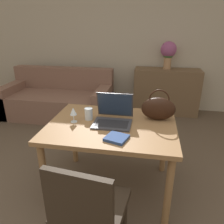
% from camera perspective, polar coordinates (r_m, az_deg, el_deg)
% --- Properties ---
extents(wall_back, '(10.00, 0.06, 2.70)m').
position_cam_1_polar(wall_back, '(4.28, 5.13, 18.97)').
color(wall_back, '#BCB29E').
rests_on(wall_back, ground_plane).
extents(dining_table, '(1.17, 0.88, 0.73)m').
position_cam_1_polar(dining_table, '(2.06, -0.09, -5.42)').
color(dining_table, olive).
rests_on(dining_table, ground_plane).
extents(chair, '(0.49, 0.49, 0.86)m').
position_cam_1_polar(chair, '(1.53, -6.28, -23.78)').
color(chair, '#2D2319').
rests_on(chair, ground_plane).
extents(couch, '(1.91, 0.92, 0.82)m').
position_cam_1_polar(couch, '(4.13, -13.78, 3.08)').
color(couch, '#7F5B4C').
rests_on(couch, ground_plane).
extents(sideboard, '(1.17, 0.40, 0.83)m').
position_cam_1_polar(sideboard, '(4.18, 13.89, 5.23)').
color(sideboard, brown).
rests_on(sideboard, ground_plane).
extents(laptop, '(0.35, 0.32, 0.26)m').
position_cam_1_polar(laptop, '(2.04, 0.39, -0.72)').
color(laptop, '#38383D').
rests_on(laptop, dining_table).
extents(drinking_glass, '(0.08, 0.08, 0.11)m').
position_cam_1_polar(drinking_glass, '(2.10, -6.11, -0.48)').
color(drinking_glass, silver).
rests_on(drinking_glass, dining_table).
extents(wine_glass, '(0.06, 0.06, 0.15)m').
position_cam_1_polar(wine_glass, '(2.05, -10.07, 0.00)').
color(wine_glass, silver).
rests_on(wine_glass, dining_table).
extents(handbag, '(0.32, 0.12, 0.30)m').
position_cam_1_polar(handbag, '(2.11, 12.02, 0.94)').
color(handbag, black).
rests_on(handbag, dining_table).
extents(flower_vase, '(0.27, 0.27, 0.47)m').
position_cam_1_polar(flower_vase, '(4.06, 14.52, 14.97)').
color(flower_vase, tan).
rests_on(flower_vase, sideboard).
extents(book, '(0.21, 0.20, 0.02)m').
position_cam_1_polar(book, '(1.76, 1.21, -6.78)').
color(book, navy).
rests_on(book, dining_table).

